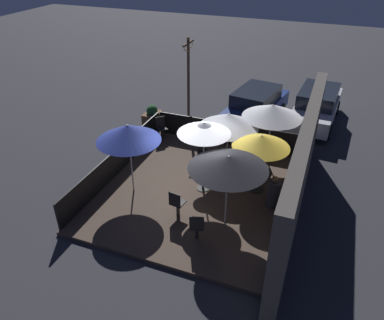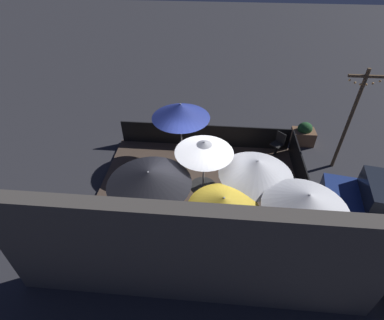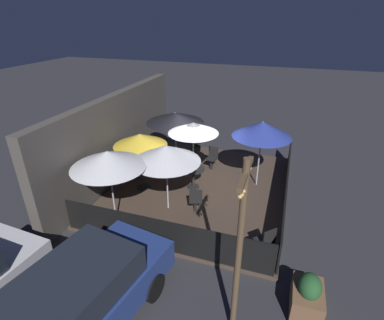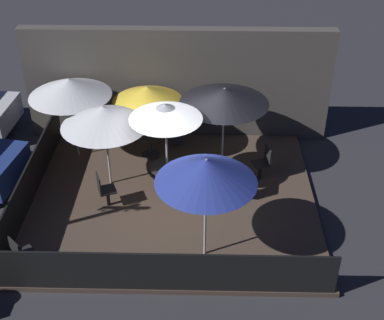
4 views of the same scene
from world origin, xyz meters
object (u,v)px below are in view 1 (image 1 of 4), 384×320
patio_chair_0 (161,127)px  patio_chair_3 (197,226)px  patio_umbrella_1 (261,141)px  dining_table_0 (203,174)px  parked_car_0 (255,106)px  patio_umbrella_3 (228,162)px  patio_chair_2 (202,153)px  parked_car_1 (317,105)px  dining_table_1 (258,175)px  planter_box (152,117)px  patio_umbrella_0 (204,128)px  patron_0 (273,193)px  light_post (188,77)px  patio_umbrella_4 (229,121)px  patio_chair_1 (177,203)px  patio_umbrella_2 (272,111)px  patio_umbrella_5 (128,133)px

patio_chair_0 → patio_chair_3: (5.15, 3.51, -0.03)m
patio_umbrella_1 → dining_table_0: size_ratio=2.53×
parked_car_0 → patio_umbrella_3: bearing=15.7°
patio_chair_2 → parked_car_1: bearing=126.3°
patio_umbrella_3 → dining_table_1: size_ratio=2.49×
planter_box → patio_umbrella_0: bearing=44.3°
dining_table_1 → patio_chair_0: patio_chair_0 is taller
patron_0 → light_post: light_post is taller
patio_chair_2 → light_post: size_ratio=0.23×
patio_umbrella_4 → light_post: 4.40m
patio_chair_0 → patio_chair_1: 5.10m
patio_umbrella_2 → patio_umbrella_3: (3.95, -0.46, 0.04)m
patio_umbrella_0 → parked_car_1: (-6.98, 3.00, -1.56)m
patio_chair_2 → light_post: light_post is taller
patio_umbrella_0 → patio_chair_1: patio_umbrella_0 is taller
patio_umbrella_1 → patio_chair_0: 5.21m
dining_table_1 → parked_car_0: size_ratio=0.20×
patio_umbrella_2 → dining_table_0: (2.57, -1.65, -1.46)m
patio_chair_0 → planter_box: 1.59m
parked_car_0 → light_post: bearing=-60.2°
patio_chair_2 → parked_car_0: 4.56m
patio_umbrella_1 → patio_umbrella_2: (-1.99, -0.05, 0.19)m
patio_umbrella_2 → dining_table_1: size_ratio=2.49×
patio_umbrella_0 → patron_0: (0.09, 2.37, -1.80)m
dining_table_0 → patio_umbrella_5: bearing=-66.9°
patio_umbrella_0 → patio_chair_3: (2.40, 0.67, -1.79)m
patio_umbrella_4 → planter_box: patio_umbrella_4 is taller
patio_umbrella_1 → patio_chair_1: bearing=-41.5°
parked_car_1 → patio_umbrella_4: bearing=-21.6°
light_post → patio_umbrella_2: bearing=60.9°
patio_chair_0 → patio_chair_3: bearing=-11.6°
patio_chair_3 → parked_car_1: (-9.38, 2.33, 0.23)m
patio_umbrella_4 → dining_table_1: bearing=56.0°
dining_table_1 → light_post: bearing=-135.8°
patio_umbrella_4 → parked_car_0: (-4.43, 0.03, -1.22)m
patron_0 → dining_table_1: bearing=-36.4°
patio_umbrella_5 → patio_chair_2: patio_umbrella_5 is taller
patio_chair_1 → patron_0: (-1.55, 2.63, -0.02)m
patio_umbrella_5 → patio_chair_2: bearing=146.1°
patio_umbrella_2 → parked_car_1: bearing=163.1°
patio_chair_2 → patron_0: size_ratio=0.82×
dining_table_1 → parked_car_0: 5.49m
patio_umbrella_5 → patron_0: bearing=100.4°
patio_umbrella_1 → parked_car_0: 5.61m
patio_umbrella_4 → dining_table_0: bearing=-13.9°
patio_chair_2 → patio_chair_3: (3.86, 1.23, 0.01)m
patio_umbrella_5 → patio_umbrella_4: bearing=133.6°
dining_table_1 → parked_car_1: parked_car_1 is taller
patron_0 → light_post: (-4.95, -4.82, 1.57)m
light_post → parked_car_1: 5.99m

